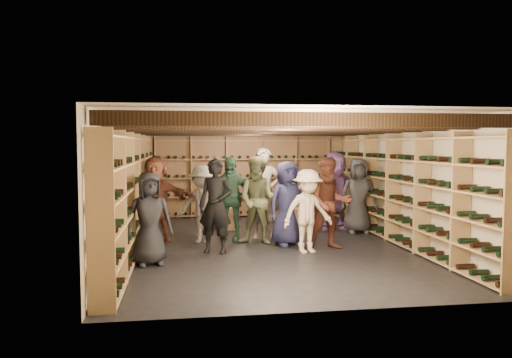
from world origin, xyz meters
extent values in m
plane|color=black|center=(0.00, 0.00, 0.00)|extent=(8.00, 8.00, 0.00)
cube|color=#B9AC90|center=(0.00, 4.00, 1.20)|extent=(5.50, 0.02, 2.40)
cube|color=#B9AC90|center=(0.00, -4.00, 1.20)|extent=(5.50, 0.02, 2.40)
cube|color=#B9AC90|center=(-2.75, 0.00, 1.20)|extent=(0.02, 8.00, 2.40)
cube|color=#B9AC90|center=(2.75, 0.00, 1.20)|extent=(0.02, 8.00, 2.40)
cube|color=beige|center=(0.00, 0.00, 2.40)|extent=(5.50, 8.00, 0.01)
cube|color=black|center=(0.00, -3.50, 2.26)|extent=(5.40, 0.12, 0.18)
cube|color=black|center=(0.00, -2.62, 2.26)|extent=(5.40, 0.12, 0.18)
cube|color=black|center=(0.00, -1.75, 2.26)|extent=(5.40, 0.12, 0.18)
cube|color=black|center=(0.00, -0.88, 2.26)|extent=(5.40, 0.12, 0.18)
cube|color=black|center=(0.00, 0.00, 2.26)|extent=(5.40, 0.12, 0.18)
cube|color=black|center=(0.00, 0.88, 2.26)|extent=(5.40, 0.12, 0.18)
cube|color=black|center=(0.00, 1.75, 2.26)|extent=(5.40, 0.12, 0.18)
cube|color=black|center=(0.00, 2.62, 2.26)|extent=(5.40, 0.12, 0.18)
cube|color=black|center=(0.00, 3.50, 2.26)|extent=(5.40, 0.12, 0.18)
cube|color=#9F7C4D|center=(-2.57, 0.00, 1.07)|extent=(0.32, 7.50, 2.15)
cube|color=#9F7C4D|center=(2.57, 0.00, 1.07)|extent=(0.32, 7.50, 2.15)
cube|color=#9F7C4D|center=(0.00, 3.83, 1.07)|extent=(4.70, 0.30, 2.15)
cube|color=tan|center=(0.72, 1.47, 0.09)|extent=(0.58, 0.48, 0.17)
cube|color=tan|center=(0.72, 1.47, 0.26)|extent=(0.58, 0.48, 0.17)
cube|color=tan|center=(0.72, 1.47, 0.43)|extent=(0.58, 0.48, 0.17)
cube|color=tan|center=(-0.62, 1.75, 0.09)|extent=(0.51, 0.35, 0.17)
cube|color=tan|center=(-0.62, 1.75, 0.26)|extent=(0.51, 0.35, 0.17)
cube|color=tan|center=(-0.62, 1.75, 0.43)|extent=(0.51, 0.35, 0.17)
cube|color=tan|center=(1.05, 1.30, 0.09)|extent=(0.57, 0.45, 0.17)
imported|color=black|center=(-2.18, -1.40, 0.76)|extent=(0.83, 0.64, 1.51)
imported|color=black|center=(-1.06, -0.66, 0.85)|extent=(0.73, 0.60, 1.70)
imported|color=#59623D|center=(-0.17, 0.02, 0.86)|extent=(1.01, 0.91, 1.72)
imported|color=beige|center=(0.57, -0.88, 0.75)|extent=(1.08, 0.79, 1.50)
imported|color=brown|center=(-2.18, 0.61, 0.86)|extent=(1.67, 0.77, 1.73)
imported|color=#202347|center=(0.35, -0.19, 0.82)|extent=(0.93, 0.78, 1.63)
imported|color=gray|center=(0.03, 0.62, 0.94)|extent=(0.72, 0.51, 1.88)
imported|color=#4F271A|center=(1.06, -0.62, 0.86)|extent=(0.87, 0.70, 1.72)
imported|color=#9D9A8F|center=(-1.26, 0.31, 0.77)|extent=(1.13, 0.89, 1.54)
imported|color=#274934|center=(-0.70, 0.47, 0.86)|extent=(1.08, 0.70, 1.71)
imported|color=#885C98|center=(1.78, 1.30, 0.90)|extent=(1.73, 0.75, 1.80)
imported|color=#323236|center=(2.18, 0.92, 0.82)|extent=(0.85, 0.59, 1.65)
camera|label=1|loc=(-1.64, -9.54, 1.95)|focal=35.00mm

